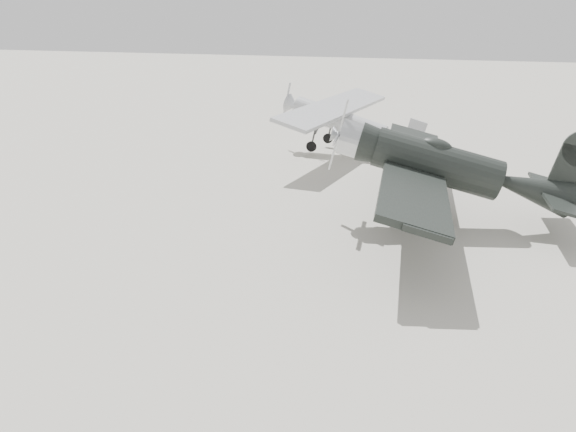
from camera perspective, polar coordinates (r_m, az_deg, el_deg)
name	(u,v)px	position (r m, az deg, el deg)	size (l,w,h in m)	color
ground	(297,292)	(17.28, 0.93, -7.73)	(160.00, 160.00, 0.00)	#B0AC9C
lowwing_monoplane	(448,167)	(22.70, 15.94, 4.78)	(9.66, 13.44, 4.35)	black
highwing_monoplane	(345,118)	(32.75, 5.82, 9.88)	(8.59, 12.01, 3.39)	#999B9E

